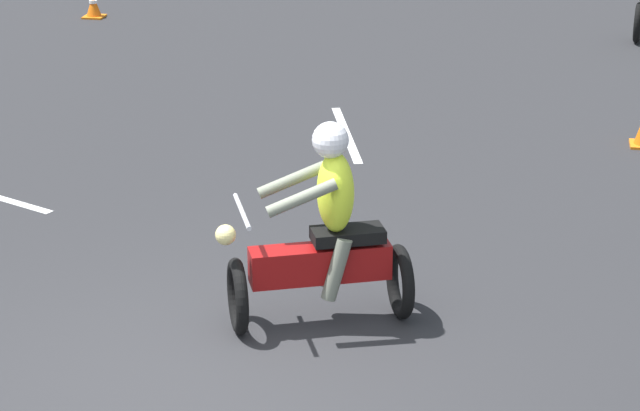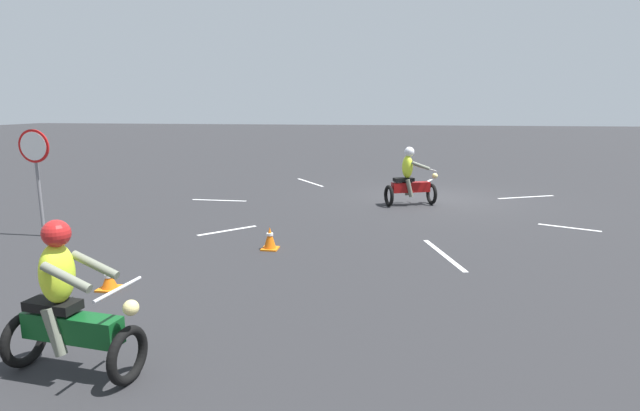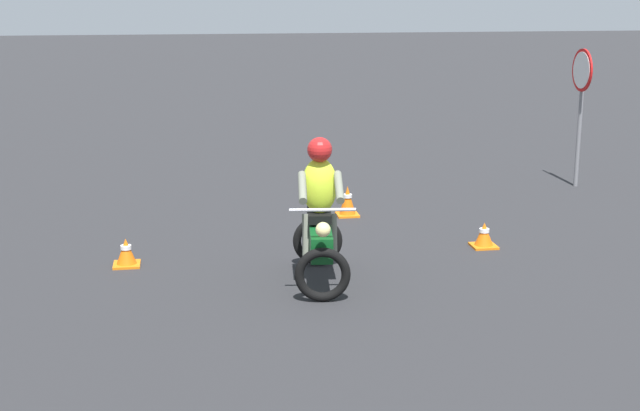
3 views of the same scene
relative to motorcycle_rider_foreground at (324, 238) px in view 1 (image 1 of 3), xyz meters
name	(u,v)px [view 1 (image 1 of 3)]	position (x,y,z in m)	size (l,w,h in m)	color
ground_plane	(185,392)	(-0.79, -1.25, -0.73)	(120.00, 120.00, 0.00)	#28282B
motorcycle_rider_foreground	(324,238)	(0.00, 0.00, 0.00)	(1.54, 1.10, 1.66)	black
traffic_cone_mid_center	(94,6)	(-5.50, 10.06, -0.54)	(0.32, 0.32, 0.38)	orange
lane_stripe_n	(346,134)	(-0.58, 4.79, -0.72)	(0.10, 2.08, 0.01)	silver
lane_stripe_nw	(2,198)	(-3.63, 2.14, -0.72)	(0.10, 1.34, 0.01)	silver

